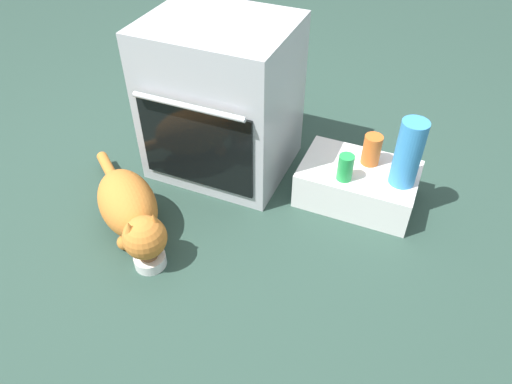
{
  "coord_description": "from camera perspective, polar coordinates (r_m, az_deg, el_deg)",
  "views": [
    {
      "loc": [
        0.83,
        -1.32,
        1.5
      ],
      "look_at": [
        0.28,
        -0.03,
        0.25
      ],
      "focal_mm": 33.57,
      "sensor_mm": 36.0,
      "label": 1
    }
  ],
  "objects": [
    {
      "name": "sauce_jar",
      "position": [
        2.16,
        13.63,
        4.91
      ],
      "size": [
        0.08,
        0.08,
        0.14
      ],
      "primitive_type": "cylinder",
      "color": "#D16023",
      "rests_on": "pantry_cabinet"
    },
    {
      "name": "soda_can",
      "position": [
        2.05,
        10.6,
        2.89
      ],
      "size": [
        0.07,
        0.07,
        0.12
      ],
      "primitive_type": "cylinder",
      "color": "green",
      "rests_on": "pantry_cabinet"
    },
    {
      "name": "food_bowl",
      "position": [
        1.97,
        -12.51,
        -7.82
      ],
      "size": [
        0.13,
        0.13,
        0.08
      ],
      "color": "white",
      "rests_on": "ground"
    },
    {
      "name": "pantry_cabinet",
      "position": [
        2.21,
        11.97,
        0.97
      ],
      "size": [
        0.51,
        0.33,
        0.18
      ],
      "primitive_type": "cube",
      "color": "white",
      "rests_on": "ground"
    },
    {
      "name": "cat",
      "position": [
        2.05,
        -14.74,
        -1.98
      ],
      "size": [
        0.67,
        0.57,
        0.25
      ],
      "rotation": [
        0.0,
        0.0,
        -0.68
      ],
      "color": "#C6752D",
      "rests_on": "ground"
    },
    {
      "name": "ground",
      "position": [
        2.16,
        -6.5,
        -2.56
      ],
      "size": [
        8.0,
        8.0,
        0.0
      ],
      "primitive_type": "plane",
      "color": "#284238"
    },
    {
      "name": "water_bottle",
      "position": [
        2.04,
        17.68,
        4.4
      ],
      "size": [
        0.11,
        0.11,
        0.3
      ],
      "primitive_type": "cylinder",
      "color": "#388CD1",
      "rests_on": "pantry_cabinet"
    },
    {
      "name": "oven",
      "position": [
        2.23,
        -4.11,
        10.89
      ],
      "size": [
        0.63,
        0.57,
        0.73
      ],
      "color": "#B7BABF",
      "rests_on": "ground"
    }
  ]
}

